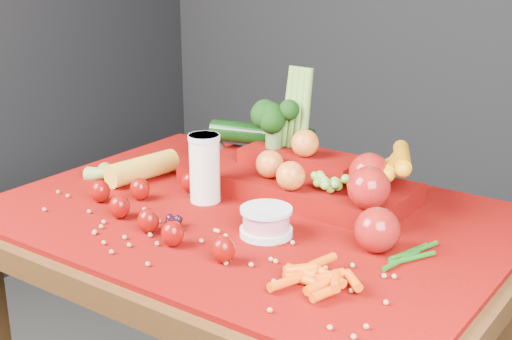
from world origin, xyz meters
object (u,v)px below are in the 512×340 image
Objects in this scene: table at (251,259)px; yogurt_bowl at (266,221)px; milk_glass at (205,166)px; produce_mound at (310,171)px.

table is 10.68× the size of yogurt_bowl.
milk_glass reaches higher than table.
table is 0.23m from produce_mound.
table is at bearing -108.75° from produce_mound.
table is at bearing 140.38° from yogurt_bowl.
milk_glass is (-0.12, -0.00, 0.19)m from table.
yogurt_bowl is (0.21, -0.07, -0.05)m from milk_glass.
table is 0.22m from milk_glass.
produce_mound is (0.05, 0.15, 0.17)m from table.
milk_glass is at bearing -178.80° from table.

